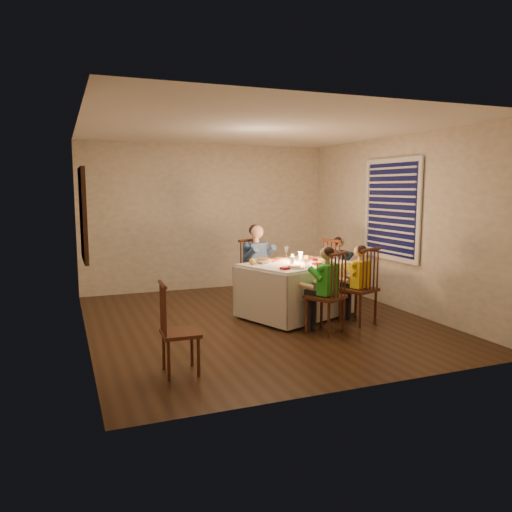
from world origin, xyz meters
name	(u,v)px	position (x,y,z in m)	size (l,w,h in m)	color
ground	(259,321)	(0.00, 0.00, 0.00)	(5.00, 5.00, 0.00)	black
wall_left	(82,233)	(-2.25, 0.00, 1.30)	(0.02, 5.00, 2.60)	beige
wall_right	(397,223)	(2.25, 0.00, 1.30)	(0.02, 5.00, 2.60)	beige
wall_back	(207,217)	(0.00, 2.50, 1.30)	(4.50, 0.02, 2.60)	beige
ceiling	(259,128)	(0.00, 0.00, 2.60)	(5.00, 5.00, 0.00)	white
dining_table	(296,278)	(0.61, 0.09, 0.55)	(1.76, 1.53, 0.74)	silver
chair_adult	(257,307)	(0.28, 0.78, 0.00)	(0.43, 0.41, 1.05)	#3B1810
chair_near_left	(325,332)	(0.59, -0.80, 0.00)	(0.43, 0.41, 1.05)	#3B1810
chair_near_right	(357,323)	(1.23, -0.57, 0.00)	(0.43, 0.41, 1.05)	#3B1810
chair_end	(338,304)	(1.55, 0.49, 0.00)	(0.43, 0.41, 1.05)	#3B1810
chair_extra	(181,373)	(-1.44, -1.52, 0.00)	(0.38, 0.36, 0.92)	#3B1810
adult	(257,307)	(0.28, 0.78, 0.00)	(0.47, 0.43, 1.27)	#314D7B
child_green	(325,332)	(0.59, -0.80, 0.00)	(0.37, 0.34, 1.10)	green
child_yellow	(357,323)	(1.23, -0.57, 0.00)	(0.35, 0.32, 1.07)	gold
child_teal	(338,304)	(1.55, 0.49, 0.00)	(0.36, 0.33, 1.07)	#193040
setting_adult	(281,260)	(0.51, 0.40, 0.78)	(0.26, 0.26, 0.02)	white
setting_green	(294,267)	(0.39, -0.31, 0.78)	(0.26, 0.26, 0.02)	white
setting_yellow	(325,263)	(0.96, -0.11, 0.78)	(0.26, 0.26, 0.02)	white
setting_teal	(321,259)	(1.11, 0.28, 0.78)	(0.26, 0.26, 0.02)	white
candle_left	(292,260)	(0.53, 0.06, 0.82)	(0.06, 0.06, 0.10)	white
candle_right	(301,259)	(0.70, 0.12, 0.82)	(0.06, 0.06, 0.10)	white
squash	(252,261)	(-0.03, 0.17, 0.81)	(0.09, 0.09, 0.09)	gold
orange_fruit	(307,258)	(0.85, 0.24, 0.81)	(0.08, 0.08, 0.08)	orange
serving_bowl	(264,261)	(0.17, 0.23, 0.80)	(0.24, 0.24, 0.06)	white
wall_mirror	(83,215)	(-2.22, 0.30, 1.50)	(0.06, 0.95, 1.15)	black
window_blinds	(391,210)	(2.21, 0.10, 1.50)	(0.07, 1.34, 1.54)	black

